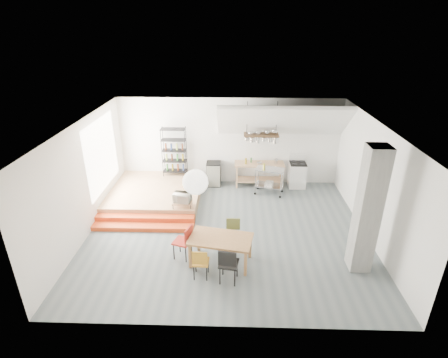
{
  "coord_description": "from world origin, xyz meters",
  "views": [
    {
      "loc": [
        0.17,
        -8.69,
        5.63
      ],
      "look_at": [
        -0.12,
        0.8,
        1.32
      ],
      "focal_mm": 28.0,
      "sensor_mm": 36.0,
      "label": 1
    }
  ],
  "objects_px": {
    "stove": "(297,174)",
    "dining_table": "(221,241)",
    "mini_fridge": "(214,174)",
    "rolling_cart": "(269,178)"
  },
  "relations": [
    {
      "from": "stove",
      "to": "dining_table",
      "type": "height_order",
      "value": "stove"
    },
    {
      "from": "stove",
      "to": "rolling_cart",
      "type": "xyz_separation_m",
      "value": [
        -1.08,
        -0.64,
        0.14
      ]
    },
    {
      "from": "stove",
      "to": "mini_fridge",
      "type": "height_order",
      "value": "stove"
    },
    {
      "from": "stove",
      "to": "mini_fridge",
      "type": "bearing_deg",
      "value": 179.18
    },
    {
      "from": "rolling_cart",
      "to": "dining_table",
      "type": "bearing_deg",
      "value": -96.11
    },
    {
      "from": "rolling_cart",
      "to": "mini_fridge",
      "type": "xyz_separation_m",
      "value": [
        -2.0,
        0.68,
        -0.17
      ]
    },
    {
      "from": "mini_fridge",
      "to": "dining_table",
      "type": "bearing_deg",
      "value": -84.55
    },
    {
      "from": "stove",
      "to": "dining_table",
      "type": "xyz_separation_m",
      "value": [
        -2.63,
        -4.59,
        0.17
      ]
    },
    {
      "from": "dining_table",
      "to": "rolling_cart",
      "type": "bearing_deg",
      "value": 79.39
    },
    {
      "from": "dining_table",
      "to": "rolling_cart",
      "type": "xyz_separation_m",
      "value": [
        1.56,
        3.95,
        -0.04
      ]
    }
  ]
}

